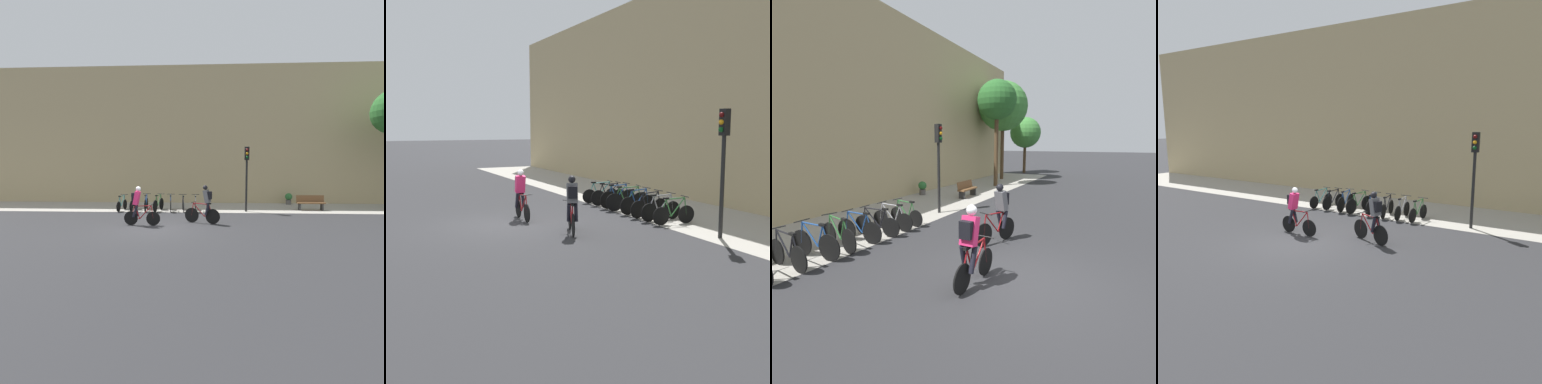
% 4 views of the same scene
% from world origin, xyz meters
% --- Properties ---
extents(ground, '(200.00, 200.00, 0.00)m').
position_xyz_m(ground, '(0.00, 0.00, 0.00)').
color(ground, '#2B2B2D').
extents(kerb_strip, '(44.00, 4.50, 0.01)m').
position_xyz_m(kerb_strip, '(0.00, 6.75, 0.00)').
color(kerb_strip, '#A39E93').
rests_on(kerb_strip, ground).
extents(cyclist_pink, '(1.65, 0.46, 1.76)m').
position_xyz_m(cyclist_pink, '(-0.80, 0.81, 0.95)').
color(cyclist_pink, black).
rests_on(cyclist_pink, ground).
extents(cyclist_grey, '(1.65, 0.67, 1.79)m').
position_xyz_m(cyclist_grey, '(2.22, 1.38, 0.95)').
color(cyclist_grey, black).
rests_on(cyclist_grey, ground).
extents(parked_bike_1, '(0.46, 1.62, 0.96)m').
position_xyz_m(parked_bike_1, '(-2.06, 5.07, 0.39)').
color(parked_bike_1, black).
rests_on(parked_bike_1, ground).
extents(parked_bike_2, '(0.46, 1.70, 0.99)m').
position_xyz_m(parked_bike_2, '(-1.33, 5.07, 0.41)').
color(parked_bike_2, black).
rests_on(parked_bike_2, ground).
extents(parked_bike_3, '(0.50, 1.74, 0.98)m').
position_xyz_m(parked_bike_3, '(-0.60, 5.07, 0.41)').
color(parked_bike_3, black).
rests_on(parked_bike_3, ground).
extents(parked_bike_4, '(0.46, 1.63, 0.97)m').
position_xyz_m(parked_bike_4, '(0.14, 5.07, 0.40)').
color(parked_bike_4, black).
rests_on(parked_bike_4, ground).
extents(parked_bike_5, '(0.46, 1.69, 0.95)m').
position_xyz_m(parked_bike_5, '(0.87, 5.07, 0.39)').
color(parked_bike_5, black).
rests_on(parked_bike_5, ground).
extents(parked_bike_6, '(0.46, 1.67, 0.96)m').
position_xyz_m(parked_bike_6, '(1.60, 5.07, 0.39)').
color(parked_bike_6, black).
rests_on(parked_bike_6, ground).
extents(parked_bike_7, '(0.46, 1.57, 0.94)m').
position_xyz_m(parked_bike_7, '(2.33, 5.07, 0.38)').
color(parked_bike_7, black).
rests_on(parked_bike_7, ground).
extents(traffic_light_pole, '(0.26, 0.30, 3.75)m').
position_xyz_m(traffic_light_pole, '(4.55, 5.07, 2.59)').
color(traffic_light_pole, black).
rests_on(traffic_light_pole, ground).
extents(bench, '(1.64, 0.44, 0.89)m').
position_xyz_m(bench, '(8.49, 5.81, 0.47)').
color(bench, brown).
rests_on(bench, ground).
extents(street_tree_0, '(2.64, 2.64, 7.14)m').
position_xyz_m(street_tree_0, '(13.25, 6.07, 5.75)').
color(street_tree_0, '#4C3823').
rests_on(street_tree_0, ground).
extents(street_tree_1, '(3.93, 3.93, 7.83)m').
position_xyz_m(street_tree_1, '(17.23, 7.17, 5.85)').
color(street_tree_1, '#4C3823').
rests_on(street_tree_1, ground).
extents(street_tree_2, '(2.98, 2.98, 5.46)m').
position_xyz_m(street_tree_2, '(23.18, 7.10, 3.95)').
color(street_tree_2, '#4C3823').
rests_on(street_tree_2, ground).
extents(potted_plant, '(0.48, 0.48, 0.78)m').
position_xyz_m(potted_plant, '(7.87, 8.40, 0.44)').
color(potted_plant, '#56514C').
rests_on(potted_plant, ground).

